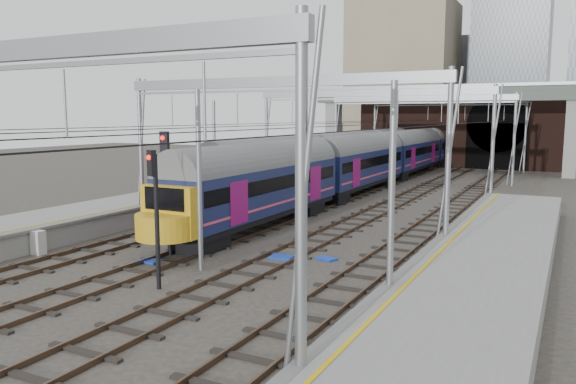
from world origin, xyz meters
The scene contains 16 objects.
ground centered at (0.00, 0.00, 0.00)m, with size 160.00×160.00×0.00m, color #38332D.
platform_left centered at (-10.18, 2.50, 0.55)m, with size 4.32×55.00×1.12m.
platform_right centered at (10.18, -1.50, 0.55)m, with size 4.32×47.00×1.12m.
tracks centered at (0.00, 15.00, 0.02)m, with size 14.40×80.00×0.22m.
overhead_line centered at (0.00, 21.49, 6.57)m, with size 16.80×80.00×8.00m.
retaining_wall centered at (1.40, 51.93, 4.33)m, with size 28.00×2.75×9.00m.
overbridge centered at (0.00, 46.00, 7.27)m, with size 28.00×3.00×9.25m.
city_skyline centered at (2.73, 70.48, 17.09)m, with size 37.50×27.50×60.00m.
train_main centered at (-2.00, 33.31, 2.41)m, with size 2.68×61.96×4.65m.
train_second centered at (-6.00, 40.98, 2.38)m, with size 2.62×60.53×4.56m.
signal_near_left centered at (-2.61, 3.30, 3.34)m, with size 0.40×0.48×5.37m.
signal_near_centre centered at (0.12, -0.74, 3.07)m, with size 0.39×0.47×4.88m.
relay_cabinet centered at (-7.80, 0.82, 0.53)m, with size 0.53×0.44×1.05m, color silver.
equip_cover_a centered at (-2.58, 2.02, 0.05)m, with size 0.88×0.62×0.10m, color #183ABA.
equip_cover_b centered at (2.01, 5.03, 0.06)m, with size 0.97×0.69×0.11m, color #183ABA.
equip_cover_c centered at (3.79, 5.67, 0.05)m, with size 0.80×0.56×0.09m, color #183ABA.
Camera 1 is at (12.79, -15.55, 6.01)m, focal length 35.00 mm.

